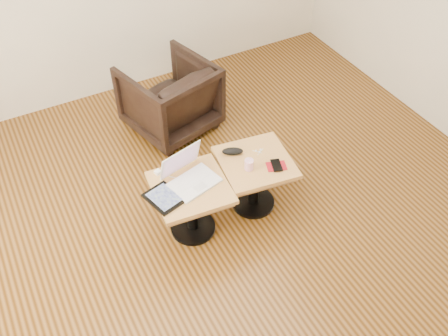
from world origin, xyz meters
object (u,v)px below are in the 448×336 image
laptop (190,175)px  armchair (170,98)px  side_table_right (255,172)px  side_table_left (191,197)px  striped_cup (249,165)px

laptop → armchair: size_ratio=0.54×
side_table_right → armchair: size_ratio=0.81×
side_table_left → striped_cup: 0.46m
laptop → striped_cup: 0.42m
side_table_left → armchair: armchair is taller
striped_cup → armchair: 1.21m
armchair → striped_cup: bearing=79.0°
side_table_right → laptop: 0.52m
side_table_right → side_table_left: bearing=-171.3°
side_table_left → side_table_right: (0.51, 0.01, 0.00)m
armchair → side_table_left: bearing=58.3°
side_table_left → striped_cup: (0.43, -0.04, 0.15)m
side_table_left → laptop: bearing=72.8°
side_table_left → side_table_right: same height
side_table_left → laptop: laptop is taller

